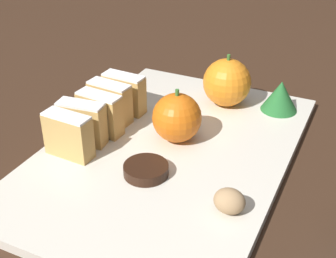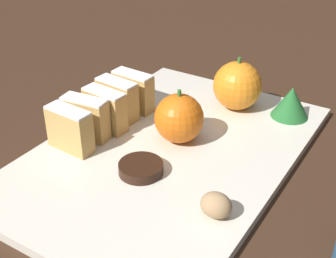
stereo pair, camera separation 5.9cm
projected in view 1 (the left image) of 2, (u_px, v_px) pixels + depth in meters
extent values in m
plane|color=#382316|center=(168.00, 157.00, 0.61)|extent=(6.00, 6.00, 0.00)
cube|color=silver|center=(168.00, 153.00, 0.61)|extent=(0.30, 0.44, 0.01)
cube|color=tan|center=(68.00, 136.00, 0.58)|extent=(0.06, 0.03, 0.05)
cube|color=white|center=(66.00, 116.00, 0.57)|extent=(0.06, 0.03, 0.00)
cube|color=tan|center=(82.00, 124.00, 0.61)|extent=(0.06, 0.03, 0.05)
cube|color=white|center=(80.00, 104.00, 0.59)|extent=(0.06, 0.03, 0.00)
cube|color=tan|center=(101.00, 114.00, 0.63)|extent=(0.06, 0.03, 0.05)
cube|color=white|center=(99.00, 95.00, 0.61)|extent=(0.06, 0.03, 0.00)
cube|color=tan|center=(110.00, 103.00, 0.66)|extent=(0.06, 0.03, 0.05)
cube|color=white|center=(109.00, 84.00, 0.64)|extent=(0.06, 0.03, 0.00)
cube|color=tan|center=(124.00, 94.00, 0.68)|extent=(0.06, 0.03, 0.05)
cube|color=white|center=(123.00, 76.00, 0.67)|extent=(0.06, 0.03, 0.00)
sphere|color=orange|center=(174.00, 117.00, 0.61)|extent=(0.07, 0.07, 0.07)
cylinder|color=#38702D|center=(174.00, 92.00, 0.59)|extent=(0.01, 0.00, 0.01)
sphere|color=orange|center=(227.00, 82.00, 0.70)|extent=(0.07, 0.07, 0.07)
cylinder|color=#38702D|center=(229.00, 58.00, 0.68)|extent=(0.00, 0.01, 0.01)
ellipsoid|color=tan|center=(229.00, 201.00, 0.49)|extent=(0.03, 0.03, 0.03)
cylinder|color=black|center=(145.00, 170.00, 0.55)|extent=(0.05, 0.05, 0.01)
cone|color=#23662D|center=(280.00, 96.00, 0.69)|extent=(0.05, 0.05, 0.05)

